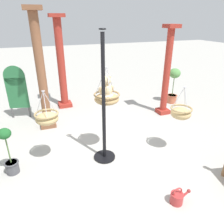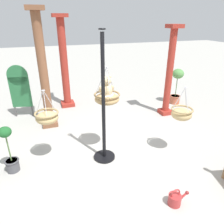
# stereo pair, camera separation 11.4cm
# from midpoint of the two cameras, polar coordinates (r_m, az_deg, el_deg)

# --- Properties ---
(ground_plane) EXTENTS (40.00, 40.00, 0.00)m
(ground_plane) POSITION_cam_midpoint_polar(r_m,az_deg,el_deg) (4.56, 0.16, -11.61)
(ground_plane) COLOR #ADAAA3
(display_pole_central) EXTENTS (0.44, 0.44, 2.52)m
(display_pole_central) POSITION_cam_midpoint_polar(r_m,az_deg,el_deg) (4.08, -2.99, -3.23)
(display_pole_central) COLOR black
(display_pole_central) RESTS_ON ground
(hanging_basket_with_teddy) EXTENTS (0.52, 0.52, 0.74)m
(hanging_basket_with_teddy) POSITION_cam_midpoint_polar(r_m,az_deg,el_deg) (4.17, -2.21, 3.79)
(hanging_basket_with_teddy) COLOR tan
(teddy_bear) EXTENTS (0.31, 0.27, 0.46)m
(teddy_bear) POSITION_cam_midpoint_polar(r_m,az_deg,el_deg) (4.12, -2.36, 6.51)
(teddy_bear) COLOR #D1B789
(hanging_basket_left_high) EXTENTS (0.45, 0.45, 0.65)m
(hanging_basket_left_high) POSITION_cam_midpoint_polar(r_m,az_deg,el_deg) (4.08, -18.05, -1.50)
(hanging_basket_left_high) COLOR tan
(hanging_basket_right_low) EXTENTS (0.44, 0.44, 0.68)m
(hanging_basket_right_low) POSITION_cam_midpoint_polar(r_m,az_deg,el_deg) (4.45, 17.52, -0.15)
(hanging_basket_right_low) COLOR tan
(greenhouse_pillar_left) EXTENTS (0.41, 0.41, 2.92)m
(greenhouse_pillar_left) POSITION_cam_midpoint_polar(r_m,az_deg,el_deg) (5.49, -19.23, 9.62)
(greenhouse_pillar_left) COLOR brown
(greenhouse_pillar_left) RESTS_ON ground
(greenhouse_pillar_right) EXTENTS (0.36, 0.36, 2.53)m
(greenhouse_pillar_right) POSITION_cam_midpoint_polar(r_m,az_deg,el_deg) (6.25, 14.12, 10.03)
(greenhouse_pillar_right) COLOR #9E2D23
(greenhouse_pillar_right) RESTS_ON ground
(greenhouse_pillar_far_back) EXTENTS (0.44, 0.44, 2.79)m
(greenhouse_pillar_far_back) POSITION_cam_midpoint_polar(r_m,az_deg,el_deg) (6.77, -14.09, 12.20)
(greenhouse_pillar_far_back) COLOR #9E2D23
(greenhouse_pillar_far_back) RESTS_ON ground
(potted_plant_fern_front) EXTENTS (0.37, 0.37, 1.18)m
(potted_plant_fern_front) POSITION_cam_midpoint_polar(r_m,az_deg,el_deg) (7.33, 15.91, 7.19)
(potted_plant_fern_front) COLOR #BC6042
(potted_plant_fern_front) RESTS_ON ground
(potted_plant_bushy_green) EXTENTS (0.27, 0.27, 0.94)m
(potted_plant_bushy_green) POSITION_cam_midpoint_polar(r_m,az_deg,el_deg) (4.33, -26.84, -10.24)
(potted_plant_bushy_green) COLOR #4C4C51
(potted_plant_bushy_green) RESTS_ON ground
(display_sign_board) EXTENTS (0.55, 0.18, 1.51)m
(display_sign_board) POSITION_cam_midpoint_polar(r_m,az_deg,el_deg) (6.45, -25.01, 5.96)
(display_sign_board) COLOR #286B3D
(display_sign_board) RESTS_ON ground
(watering_can) EXTENTS (0.35, 0.20, 0.30)m
(watering_can) POSITION_cam_midpoint_polar(r_m,az_deg,el_deg) (3.67, 16.40, -21.39)
(watering_can) COLOR #B23333
(watering_can) RESTS_ON ground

